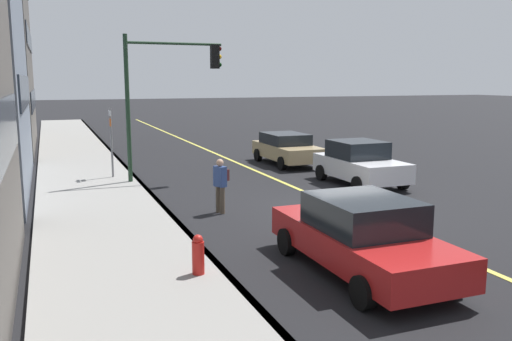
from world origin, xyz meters
name	(u,v)px	position (x,y,z in m)	size (l,w,h in m)	color
ground	(340,207)	(0.00, 0.00, 0.00)	(200.00, 200.00, 0.00)	black
sidewalk_slab	(108,227)	(0.00, 6.95, 0.07)	(80.00, 3.68, 0.15)	gray
curb_edge	(174,221)	(0.00, 5.20, 0.07)	(80.00, 0.16, 0.15)	slate
lane_stripe_center	(340,207)	(0.00, 0.00, 0.01)	(80.00, 0.16, 0.01)	#D8CC4C
car_tan	(287,148)	(8.45, -2.05, 0.75)	(4.33, 2.04, 1.43)	tan
car_white	(360,163)	(2.98, -2.55, 0.81)	(4.06, 2.08, 1.63)	silver
car_red	(362,235)	(-5.13, 2.49, 0.78)	(4.76, 2.10, 1.57)	red
pedestrian_with_backpack	(221,182)	(0.65, 3.65, 0.93)	(0.44, 0.45, 1.61)	brown
traffic_light_mast	(165,83)	(5.89, 4.12, 3.77)	(0.28, 3.69, 5.51)	#1E3823
street_sign_post	(111,138)	(7.10, 6.02, 1.67)	(0.60, 0.08, 2.83)	slate
fire_hydrant	(198,258)	(-4.41, 5.72, 0.47)	(0.24, 0.24, 0.94)	red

